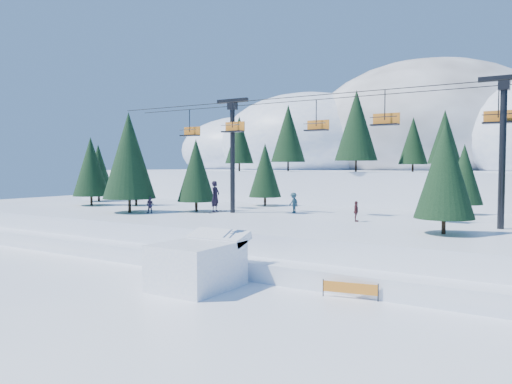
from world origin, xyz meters
The scene contains 10 objects.
ground centered at (0.00, 0.00, 0.00)m, with size 160.00×160.00×0.00m, color white.
mid_shelf centered at (0.00, 18.00, 1.25)m, with size 70.00×22.00×2.50m, color white.
berm centered at (0.00, 8.00, 0.55)m, with size 70.00×6.00×1.10m, color white.
mountain_ridge centered at (-5.08, 73.32, 9.65)m, with size 119.00×60.98×26.46m.
jump_kicker centered at (-0.46, 2.36, 1.38)m, with size 3.73×5.09×5.89m.
chairlift centered at (2.07, 18.05, 9.32)m, with size 46.00×3.21×10.28m.
conifer_stand centered at (0.88, 18.46, 6.71)m, with size 64.57×18.48×9.14m.
distant_skiers centered at (-0.78, 18.75, 3.36)m, with size 29.90×8.21×1.85m.
banner_near centered at (7.54, 4.62, 0.54)m, with size 2.82×0.55×0.90m.
banner_far centered at (11.15, 5.16, 0.54)m, with size 2.86×0.07×0.90m.
Camera 1 is at (16.77, -19.13, 6.75)m, focal length 35.00 mm.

